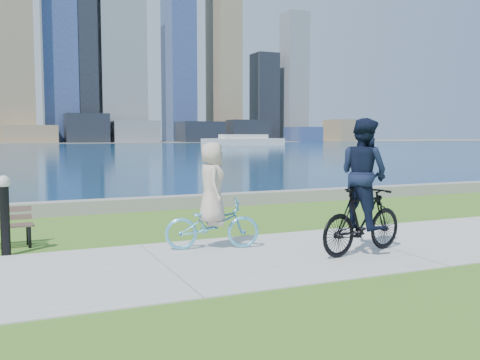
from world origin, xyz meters
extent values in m
plane|color=#3B6A1B|center=(0.00, 0.00, 0.00)|extent=(320.00, 320.00, 0.00)
cube|color=#ACACA6|center=(0.00, 0.00, 0.01)|extent=(80.00, 3.50, 0.02)
cube|color=gray|center=(0.00, 6.20, 0.17)|extent=(90.00, 0.50, 0.35)
cube|color=navy|center=(0.00, 72.00, 0.00)|extent=(320.00, 131.00, 0.01)
cube|color=slate|center=(0.00, 130.00, 0.06)|extent=(320.00, 30.00, 0.12)
cube|color=#7E6C4E|center=(2.45, 122.69, 2.05)|extent=(11.66, 8.21, 4.10)
cube|color=black|center=(14.85, 121.98, 3.44)|extent=(9.73, 7.13, 6.88)
cube|color=slate|center=(26.27, 122.09, 2.68)|extent=(10.94, 7.33, 5.35)
cube|color=black|center=(42.39, 120.62, 2.61)|extent=(10.49, 9.47, 5.22)
cube|color=black|center=(56.30, 122.85, 2.91)|extent=(10.42, 8.53, 5.83)
cube|color=navy|center=(71.66, 119.25, 2.01)|extent=(6.70, 9.95, 4.02)
cube|color=#7E6C4E|center=(85.80, 119.03, 3.07)|extent=(9.96, 9.73, 6.14)
cube|color=#7E6C4E|center=(-0.42, 129.58, 22.15)|extent=(8.75, 11.77, 44.31)
cube|color=black|center=(15.56, 131.30, 30.30)|extent=(6.26, 8.29, 60.60)
cube|color=slate|center=(25.31, 131.82, 20.53)|extent=(11.34, 8.39, 41.07)
cube|color=navy|center=(40.22, 131.08, 30.28)|extent=(6.62, 11.28, 60.57)
cube|color=#7E6C4E|center=(52.91, 130.48, 22.24)|extent=(6.25, 11.86, 44.48)
cube|color=black|center=(66.46, 132.59, 12.60)|extent=(6.47, 6.95, 25.20)
cube|color=slate|center=(75.25, 130.85, 18.57)|extent=(6.58, 6.42, 37.14)
cube|color=navy|center=(10.00, 131.00, 32.00)|extent=(8.00, 8.00, 64.00)
cube|color=silver|center=(37.12, 81.21, 0.64)|extent=(14.88, 4.25, 1.28)
cube|color=silver|center=(37.12, 81.21, 1.65)|extent=(8.50, 3.19, 0.74)
cube|color=black|center=(-1.86, 2.33, 0.20)|extent=(0.06, 0.06, 0.39)
cube|color=black|center=(-1.89, 2.64, 0.20)|extent=(0.06, 0.06, 0.39)
cylinder|color=black|center=(-2.25, 1.81, 0.60)|extent=(0.15, 0.15, 1.21)
sphere|color=beige|center=(-2.25, 1.81, 1.25)|extent=(0.22, 0.22, 0.22)
imported|color=#5DBAE3|center=(1.11, 0.90, 0.46)|extent=(0.97, 1.76, 0.88)
imported|color=silver|center=(1.11, 0.90, 1.18)|extent=(0.63, 0.81, 1.46)
imported|color=black|center=(3.32, -0.47, 0.59)|extent=(0.95, 1.96, 1.14)
imported|color=black|center=(3.32, -0.47, 1.38)|extent=(0.87, 1.02, 1.86)
camera|label=1|loc=(-2.16, -7.87, 2.04)|focal=40.00mm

